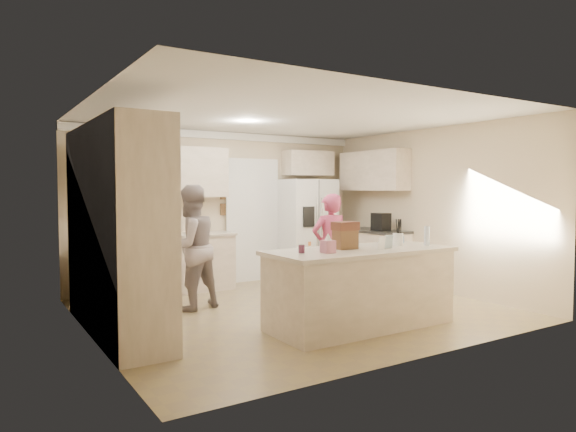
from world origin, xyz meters
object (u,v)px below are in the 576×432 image
refrigerator (307,229)px  utensil_crock (398,239)px  dollhouse_body (345,240)px  tissue_box (328,247)px  teen_girl (330,247)px  island_base (360,290)px  teen_boy (190,247)px  coffee_maker (381,222)px

refrigerator → utensil_crock: bearing=-100.3°
utensil_crock → dollhouse_body: size_ratio=0.58×
dollhouse_body → utensil_crock: bearing=-3.6°
tissue_box → dollhouse_body: (0.40, 0.20, 0.04)m
utensil_crock → teen_girl: teen_girl is taller
tissue_box → island_base: bearing=10.3°
dollhouse_body → teen_boy: bearing=124.3°
refrigerator → teen_boy: size_ratio=1.07×
tissue_box → teen_girl: (1.11, 1.45, -0.21)m
tissue_box → teen_girl: teen_girl is taller
utensil_crock → tissue_box: utensil_crock is taller
dollhouse_body → island_base: bearing=-33.7°
utensil_crock → teen_girl: 1.33m
island_base → teen_girl: size_ratio=1.41×
island_base → dollhouse_body: bearing=146.3°
coffee_maker → tissue_box: size_ratio=2.14×
refrigerator → teen_boy: bearing=-155.3°
teen_boy → utensil_crock: bearing=123.6°
island_base → utensil_crock: utensil_crock is taller
refrigerator → dollhouse_body: 3.26m
utensil_crock → teen_boy: bearing=137.6°
refrigerator → island_base: (-1.30, -3.02, -0.46)m
tissue_box → refrigerator: bearing=59.3°
island_base → utensil_crock: bearing=4.4°
refrigerator → dollhouse_body: size_ratio=6.92×
teen_boy → dollhouse_body: bearing=110.3°
tissue_box → teen_boy: (-0.83, 2.00, -0.15)m
teen_girl → utensil_crock: bearing=101.2°
refrigerator → utensil_crock: (-0.65, -2.97, 0.10)m
tissue_box → teen_girl: bearing=52.6°
dollhouse_body → teen_girl: teen_girl is taller
refrigerator → tissue_box: refrigerator is taller
coffee_maker → teen_girl: teen_girl is taller
coffee_maker → teen_girl: bearing=-159.9°
refrigerator → island_base: bearing=-111.3°
coffee_maker → teen_boy: size_ratio=0.18×
refrigerator → tissue_box: (-1.85, -3.12, 0.10)m
utensil_crock → tissue_box: bearing=-172.9°
island_base → tissue_box: (-0.55, -0.10, 0.56)m
refrigerator → dollhouse_body: (-1.45, -2.92, 0.14)m
utensil_crock → coffee_maker: bearing=52.9°
refrigerator → coffee_maker: 1.36m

